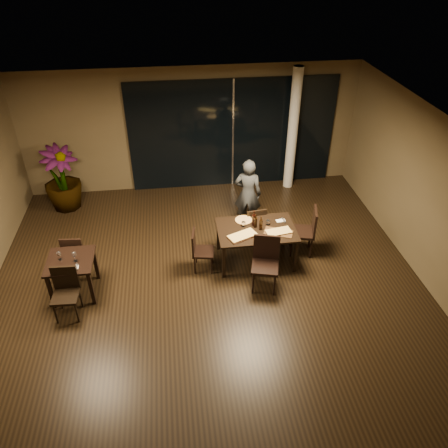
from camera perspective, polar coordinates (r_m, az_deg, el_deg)
ground at (r=8.12m, az=-1.89°, el=-8.76°), size 8.00×8.00×0.00m
wall_back at (r=10.74m, az=-4.32°, el=12.25°), size 8.00×0.10×3.00m
wall_right at (r=8.48m, az=26.28°, el=2.01°), size 0.10×8.00×3.00m
ceiling at (r=6.43m, az=-2.40°, el=11.20°), size 8.00×8.00×0.04m
window_panel at (r=10.81m, az=1.15°, el=11.63°), size 5.00×0.06×2.70m
column at (r=10.76m, az=8.96°, el=11.97°), size 0.24×0.24×3.00m
main_table at (r=8.42m, az=4.25°, el=-1.06°), size 1.50×1.00×0.75m
side_table at (r=8.14m, az=-19.33°, el=-5.16°), size 0.80×0.80×0.75m
chair_main_far at (r=8.99m, az=4.02°, el=0.06°), size 0.45×0.45×0.87m
chair_main_near at (r=7.93m, az=5.45°, el=-4.66°), size 0.58×0.58×1.02m
chair_main_left at (r=8.31m, az=-3.24°, el=-3.24°), size 0.45×0.45×0.85m
chair_main_right at (r=8.82m, az=10.80°, el=-0.62°), size 0.57×0.57×1.02m
chair_side_far at (r=8.67m, az=-18.88°, el=-3.50°), size 0.44×0.44×0.86m
chair_side_near at (r=7.85m, az=-19.97°, el=-8.04°), size 0.45×0.45×0.92m
diner at (r=9.37m, az=3.13°, el=3.97°), size 0.63×0.51×1.60m
potted_plant at (r=10.70m, az=-20.44°, el=5.57°), size 1.17×1.17×1.52m
pizza_board_left at (r=8.15m, az=2.41°, el=-1.61°), size 0.61×0.47×0.01m
pizza_board_right at (r=8.31m, az=7.13°, el=-1.09°), size 0.59×0.45×0.01m
oblong_pizza_left at (r=8.14m, az=2.42°, el=-1.52°), size 0.57×0.42×0.02m
oblong_pizza_right at (r=8.30m, az=7.14°, el=-1.00°), size 0.49×0.28×0.02m
round_pizza at (r=8.59m, az=2.58°, el=0.50°), size 0.33×0.33×0.01m
bottle_a at (r=8.34m, az=4.14°, el=0.40°), size 0.06×0.06×0.28m
bottle_b at (r=8.29m, az=4.84°, el=0.14°), size 0.06×0.06×0.29m
bottle_c at (r=8.38m, az=3.91°, el=0.74°), size 0.07×0.07×0.32m
tumbler_left at (r=8.41m, az=2.57°, el=-0.01°), size 0.08×0.08×0.09m
tumbler_right at (r=8.49m, az=5.76°, el=0.20°), size 0.08×0.08×0.09m
napkin_near at (r=8.40m, az=7.79°, el=-0.73°), size 0.18×0.11×0.01m
napkin_far at (r=8.64m, az=7.41°, el=0.43°), size 0.19×0.12×0.01m
wine_glass_a at (r=8.09m, az=-20.68°, el=-3.89°), size 0.07×0.07×0.16m
wine_glass_b at (r=7.95m, az=-18.94°, el=-4.08°), size 0.08×0.08×0.18m
side_napkin at (r=7.87m, az=-19.12°, el=-5.41°), size 0.18×0.11×0.01m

